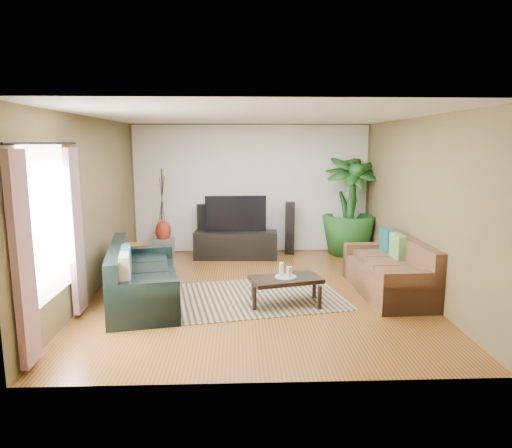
{
  "coord_description": "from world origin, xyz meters",
  "views": [
    {
      "loc": [
        -0.27,
        -6.85,
        2.3
      ],
      "look_at": [
        0.0,
        0.2,
        1.05
      ],
      "focal_mm": 32.0,
      "sensor_mm": 36.0,
      "label": 1
    }
  ],
  "objects_px": {
    "speaker_left": "(202,230)",
    "coffee_table": "(285,291)",
    "sofa_left": "(144,274)",
    "pedestal": "(164,247)",
    "sofa_right": "(388,267)",
    "side_table": "(128,260)",
    "tv_stand": "(236,245)",
    "potted_plant": "(350,206)",
    "vase": "(163,231)",
    "television": "(236,214)",
    "speaker_right": "(290,228)"
  },
  "relations": [
    {
      "from": "sofa_left",
      "to": "pedestal",
      "type": "bearing_deg",
      "value": -7.32
    },
    {
      "from": "tv_stand",
      "to": "pedestal",
      "type": "xyz_separation_m",
      "value": [
        -1.51,
        0.34,
        -0.1
      ]
    },
    {
      "from": "speaker_left",
      "to": "side_table",
      "type": "bearing_deg",
      "value": -142.76
    },
    {
      "from": "speaker_right",
      "to": "side_table",
      "type": "distance_m",
      "value": 3.38
    },
    {
      "from": "side_table",
      "to": "vase",
      "type": "bearing_deg",
      "value": 73.98
    },
    {
      "from": "coffee_table",
      "to": "television",
      "type": "distance_m",
      "value": 2.93
    },
    {
      "from": "sofa_right",
      "to": "television",
      "type": "xyz_separation_m",
      "value": [
        -2.36,
        2.31,
        0.49
      ]
    },
    {
      "from": "tv_stand",
      "to": "television",
      "type": "bearing_deg",
      "value": 93.48
    },
    {
      "from": "television",
      "to": "sofa_left",
      "type": "bearing_deg",
      "value": -117.63
    },
    {
      "from": "sofa_left",
      "to": "tv_stand",
      "type": "distance_m",
      "value": 2.86
    },
    {
      "from": "potted_plant",
      "to": "side_table",
      "type": "bearing_deg",
      "value": -162.45
    },
    {
      "from": "sofa_right",
      "to": "coffee_table",
      "type": "bearing_deg",
      "value": -77.52
    },
    {
      "from": "coffee_table",
      "to": "speaker_left",
      "type": "height_order",
      "value": "speaker_left"
    },
    {
      "from": "sofa_left",
      "to": "speaker_left",
      "type": "bearing_deg",
      "value": -23.31
    },
    {
      "from": "sofa_left",
      "to": "television",
      "type": "height_order",
      "value": "television"
    },
    {
      "from": "sofa_right",
      "to": "sofa_left",
      "type": "bearing_deg",
      "value": -89.02
    },
    {
      "from": "coffee_table",
      "to": "speaker_left",
      "type": "distance_m",
      "value": 3.4
    },
    {
      "from": "television",
      "to": "vase",
      "type": "relative_size",
      "value": 2.73
    },
    {
      "from": "pedestal",
      "to": "television",
      "type": "bearing_deg",
      "value": -11.91
    },
    {
      "from": "sofa_left",
      "to": "television",
      "type": "relative_size",
      "value": 1.76
    },
    {
      "from": "potted_plant",
      "to": "vase",
      "type": "bearing_deg",
      "value": 179.05
    },
    {
      "from": "sofa_right",
      "to": "vase",
      "type": "height_order",
      "value": "sofa_right"
    },
    {
      "from": "speaker_left",
      "to": "potted_plant",
      "type": "relative_size",
      "value": 0.52
    },
    {
      "from": "speaker_left",
      "to": "tv_stand",
      "type": "bearing_deg",
      "value": -37.61
    },
    {
      "from": "sofa_right",
      "to": "coffee_table",
      "type": "xyz_separation_m",
      "value": [
        -1.64,
        -0.44,
        -0.22
      ]
    },
    {
      "from": "coffee_table",
      "to": "television",
      "type": "xyz_separation_m",
      "value": [
        -0.73,
        2.75,
        0.71
      ]
    },
    {
      "from": "coffee_table",
      "to": "pedestal",
      "type": "relative_size",
      "value": 2.85
    },
    {
      "from": "sofa_left",
      "to": "potted_plant",
      "type": "xyz_separation_m",
      "value": [
        3.7,
        2.8,
        0.6
      ]
    },
    {
      "from": "sofa_left",
      "to": "speaker_right",
      "type": "bearing_deg",
      "value": -51.56
    },
    {
      "from": "sofa_left",
      "to": "coffee_table",
      "type": "distance_m",
      "value": 2.08
    },
    {
      "from": "sofa_left",
      "to": "tv_stand",
      "type": "bearing_deg",
      "value": -38.67
    },
    {
      "from": "coffee_table",
      "to": "side_table",
      "type": "xyz_separation_m",
      "value": [
        -2.65,
        1.65,
        0.06
      ]
    },
    {
      "from": "coffee_table",
      "to": "tv_stand",
      "type": "bearing_deg",
      "value": 90.48
    },
    {
      "from": "sofa_left",
      "to": "sofa_right",
      "type": "distance_m",
      "value": 3.7
    },
    {
      "from": "coffee_table",
      "to": "speaker_right",
      "type": "height_order",
      "value": "speaker_right"
    },
    {
      "from": "sofa_left",
      "to": "pedestal",
      "type": "relative_size",
      "value": 6.15
    },
    {
      "from": "speaker_left",
      "to": "speaker_right",
      "type": "height_order",
      "value": "speaker_right"
    },
    {
      "from": "tv_stand",
      "to": "sofa_right",
      "type": "bearing_deg",
      "value": -40.6
    },
    {
      "from": "tv_stand",
      "to": "television",
      "type": "xyz_separation_m",
      "value": [
        0.0,
        0.02,
        0.64
      ]
    },
    {
      "from": "speaker_left",
      "to": "coffee_table",
      "type": "bearing_deg",
      "value": -77.11
    },
    {
      "from": "pedestal",
      "to": "vase",
      "type": "relative_size",
      "value": 0.78
    },
    {
      "from": "potted_plant",
      "to": "vase",
      "type": "xyz_separation_m",
      "value": [
        -3.88,
        0.06,
        -0.52
      ]
    },
    {
      "from": "sofa_right",
      "to": "potted_plant",
      "type": "xyz_separation_m",
      "value": [
        0.01,
        2.56,
        0.6
      ]
    },
    {
      "from": "sofa_right",
      "to": "speaker_left",
      "type": "bearing_deg",
      "value": -133.24
    },
    {
      "from": "tv_stand",
      "to": "vase",
      "type": "xyz_separation_m",
      "value": [
        -1.51,
        0.34,
        0.23
      ]
    },
    {
      "from": "television",
      "to": "side_table",
      "type": "xyz_separation_m",
      "value": [
        -1.92,
        -1.1,
        -0.65
      ]
    },
    {
      "from": "sofa_left",
      "to": "coffee_table",
      "type": "height_order",
      "value": "sofa_left"
    },
    {
      "from": "coffee_table",
      "to": "pedestal",
      "type": "xyz_separation_m",
      "value": [
        -2.24,
        3.07,
        -0.03
      ]
    },
    {
      "from": "potted_plant",
      "to": "tv_stand",
      "type": "bearing_deg",
      "value": -173.4
    },
    {
      "from": "sofa_left",
      "to": "sofa_right",
      "type": "height_order",
      "value": "same"
    }
  ]
}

